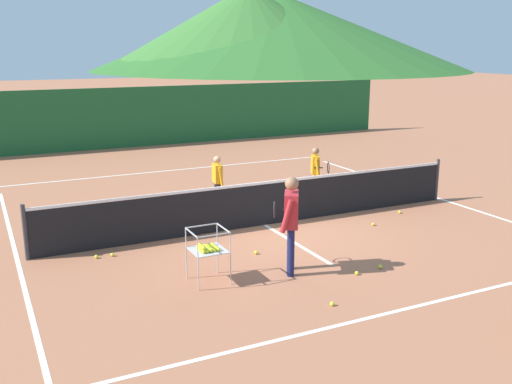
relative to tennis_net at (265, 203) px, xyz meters
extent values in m
plane|color=#A86647|center=(0.00, 0.00, -0.50)|extent=(120.00, 120.00, 0.00)
cube|color=white|center=(0.00, -4.66, -0.50)|extent=(10.07, 0.08, 0.01)
cube|color=white|center=(0.00, 6.38, -0.50)|extent=(10.07, 0.08, 0.01)
cube|color=white|center=(-5.04, 0.00, -0.50)|extent=(0.08, 11.04, 0.01)
cube|color=white|center=(5.04, 0.00, -0.50)|extent=(0.08, 11.04, 0.01)
cube|color=white|center=(0.00, 0.00, -0.50)|extent=(0.08, 5.33, 0.01)
cylinder|color=#333338|center=(-4.86, 0.00, 0.03)|extent=(0.08, 0.08, 1.05)
cylinder|color=#333338|center=(4.86, 0.00, 0.03)|extent=(0.08, 0.08, 1.05)
cube|color=black|center=(0.00, 0.00, -0.04)|extent=(9.64, 0.02, 0.92)
cube|color=white|center=(0.00, 0.00, 0.45)|extent=(9.64, 0.03, 0.06)
cylinder|color=#191E4C|center=(-0.92, -2.78, -0.08)|extent=(0.12, 0.12, 0.84)
cylinder|color=#191E4C|center=(-0.75, -2.50, -0.08)|extent=(0.12, 0.12, 0.84)
cube|color=#B2262D|center=(-0.84, -2.64, 0.63)|extent=(0.45, 0.55, 0.59)
sphere|color=#996B4C|center=(-0.84, -2.64, 1.07)|extent=(0.23, 0.23, 0.23)
cylinder|color=#B2262D|center=(-1.04, -2.85, 0.59)|extent=(0.24, 0.19, 0.57)
cylinder|color=#B2262D|center=(-0.73, -2.37, 0.59)|extent=(0.19, 0.16, 0.58)
torus|color=#262628|center=(-0.95, -2.24, 0.54)|extent=(0.17, 0.26, 0.29)
cylinder|color=black|center=(-0.74, -2.36, 0.54)|extent=(0.20, 0.14, 0.03)
cylinder|color=black|center=(-0.38, 1.84, -0.18)|extent=(0.09, 0.09, 0.63)
cylinder|color=black|center=(-0.41, 1.60, -0.18)|extent=(0.09, 0.09, 0.63)
cube|color=orange|center=(-0.39, 1.72, 0.35)|extent=(0.22, 0.40, 0.44)
sphere|color=tan|center=(-0.39, 1.72, 0.69)|extent=(0.17, 0.17, 0.17)
cylinder|color=orange|center=(-0.31, 1.93, 0.32)|extent=(0.18, 0.09, 0.43)
cylinder|color=orange|center=(-0.39, 1.51, 0.32)|extent=(0.14, 0.08, 0.43)
cylinder|color=silver|center=(2.21, 1.57, -0.17)|extent=(0.10, 0.10, 0.65)
cylinder|color=silver|center=(2.11, 1.34, -0.17)|extent=(0.10, 0.10, 0.65)
cube|color=orange|center=(2.16, 1.45, 0.38)|extent=(0.33, 0.43, 0.46)
sphere|color=#996B4C|center=(2.16, 1.45, 0.73)|extent=(0.18, 0.18, 0.18)
cylinder|color=orange|center=(2.31, 1.63, 0.36)|extent=(0.19, 0.14, 0.45)
cylinder|color=orange|center=(2.10, 1.23, 0.35)|extent=(0.15, 0.12, 0.45)
torus|color=#262628|center=(2.34, 1.12, 0.35)|extent=(0.14, 0.27, 0.29)
cylinder|color=black|center=(2.12, 1.22, 0.35)|extent=(0.21, 0.12, 0.03)
cylinder|color=#B7B7BC|center=(-2.53, -2.11, -0.05)|extent=(0.02, 0.02, 0.89)
cylinder|color=#B7B7BC|center=(-1.97, -2.11, -0.05)|extent=(0.02, 0.02, 0.89)
cylinder|color=#B7B7BC|center=(-2.53, -2.67, -0.05)|extent=(0.02, 0.02, 0.89)
cylinder|color=#B7B7BC|center=(-1.97, -2.67, -0.05)|extent=(0.02, 0.02, 0.89)
cube|color=#B7B7BC|center=(-2.25, -2.39, 0.05)|extent=(0.56, 0.56, 0.01)
cube|color=#B7B7BC|center=(-2.25, -2.11, 0.39)|extent=(0.56, 0.02, 0.02)
cube|color=#B7B7BC|center=(-2.25, -2.67, 0.39)|extent=(0.56, 0.02, 0.02)
cube|color=#B7B7BC|center=(-2.53, -2.39, 0.39)|extent=(0.02, 0.56, 0.02)
cube|color=#B7B7BC|center=(-1.97, -2.39, 0.39)|extent=(0.02, 0.56, 0.02)
sphere|color=yellow|center=(-2.38, -2.52, 0.08)|extent=(0.07, 0.07, 0.07)
sphere|color=yellow|center=(-2.39, -2.45, 0.08)|extent=(0.07, 0.07, 0.07)
sphere|color=yellow|center=(-2.39, -2.39, 0.08)|extent=(0.07, 0.07, 0.07)
sphere|color=yellow|center=(-2.38, -2.32, 0.09)|extent=(0.07, 0.07, 0.07)
sphere|color=yellow|center=(-2.38, -2.26, 0.08)|extent=(0.07, 0.07, 0.07)
sphere|color=yellow|center=(-2.32, -2.52, 0.09)|extent=(0.07, 0.07, 0.07)
sphere|color=yellow|center=(-2.31, -2.45, 0.09)|extent=(0.07, 0.07, 0.07)
sphere|color=yellow|center=(-2.32, -2.39, 0.08)|extent=(0.07, 0.07, 0.07)
sphere|color=yellow|center=(-2.32, -2.33, 0.08)|extent=(0.07, 0.07, 0.07)
sphere|color=yellow|center=(-2.32, -2.26, 0.08)|extent=(0.07, 0.07, 0.07)
sphere|color=yellow|center=(-2.25, -2.52, 0.09)|extent=(0.07, 0.07, 0.07)
sphere|color=yellow|center=(-2.26, -2.45, 0.08)|extent=(0.07, 0.07, 0.07)
sphere|color=yellow|center=(-2.25, -2.40, 0.09)|extent=(0.07, 0.07, 0.07)
sphere|color=yellow|center=(-2.25, -2.33, 0.09)|extent=(0.07, 0.07, 0.07)
sphere|color=yellow|center=(-2.26, -2.26, 0.08)|extent=(0.07, 0.07, 0.07)
sphere|color=yellow|center=(-2.19, -2.52, 0.08)|extent=(0.07, 0.07, 0.07)
sphere|color=yellow|center=(-2.20, -2.46, 0.08)|extent=(0.07, 0.07, 0.07)
sphere|color=yellow|center=(-2.19, -2.39, 0.08)|extent=(0.07, 0.07, 0.07)
sphere|color=yellow|center=(-2.19, -2.32, 0.08)|extent=(0.07, 0.07, 0.07)
sphere|color=yellow|center=(-2.19, -2.26, 0.09)|extent=(0.07, 0.07, 0.07)
sphere|color=yellow|center=(-2.12, -2.52, 0.08)|extent=(0.07, 0.07, 0.07)
sphere|color=yellow|center=(-2.12, -2.45, 0.08)|extent=(0.07, 0.07, 0.07)
sphere|color=yellow|center=(-2.13, -2.39, 0.08)|extent=(0.07, 0.07, 0.07)
sphere|color=yellow|center=(-2.13, -2.33, 0.09)|extent=(0.07, 0.07, 0.07)
sphere|color=yellow|center=(-2.12, -2.26, 0.09)|extent=(0.07, 0.07, 0.07)
sphere|color=yellow|center=(-2.38, -2.52, 0.14)|extent=(0.07, 0.07, 0.07)
sphere|color=yellow|center=(-2.38, -2.45, 0.14)|extent=(0.07, 0.07, 0.07)
sphere|color=yellow|center=(-2.38, -2.39, 0.14)|extent=(0.07, 0.07, 0.07)
sphere|color=yellow|center=(-2.38, -2.33, 0.14)|extent=(0.07, 0.07, 0.07)
sphere|color=yellow|center=(-0.15, -1.41, -0.47)|extent=(0.07, 0.07, 0.07)
sphere|color=yellow|center=(3.23, -0.58, -0.47)|extent=(0.07, 0.07, 0.07)
sphere|color=yellow|center=(0.67, -3.17, -0.47)|extent=(0.07, 0.07, 0.07)
sphere|color=yellow|center=(-0.93, -4.08, -0.47)|extent=(0.07, 0.07, 0.07)
sphere|color=yellow|center=(-3.72, -0.48, -0.47)|extent=(0.07, 0.07, 0.07)
sphere|color=yellow|center=(2.09, -1.09, -0.47)|extent=(0.07, 0.07, 0.07)
sphere|color=yellow|center=(-3.43, -0.50, -0.47)|extent=(0.07, 0.07, 0.07)
sphere|color=yellow|center=(0.12, -3.24, -0.47)|extent=(0.07, 0.07, 0.07)
sphere|color=yellow|center=(-0.98, -1.57, -0.47)|extent=(0.07, 0.07, 0.07)
cube|color=#1E5B2D|center=(0.00, 11.22, 0.64)|extent=(22.16, 0.08, 2.28)
cone|color=#2D6628|center=(39.49, 73.04, 5.30)|extent=(59.06, 59.06, 11.60)
cone|color=#38702D|center=(33.87, 72.45, 5.76)|extent=(45.30, 45.30, 12.51)
camera|label=1|loc=(-5.51, -10.86, 3.31)|focal=40.97mm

